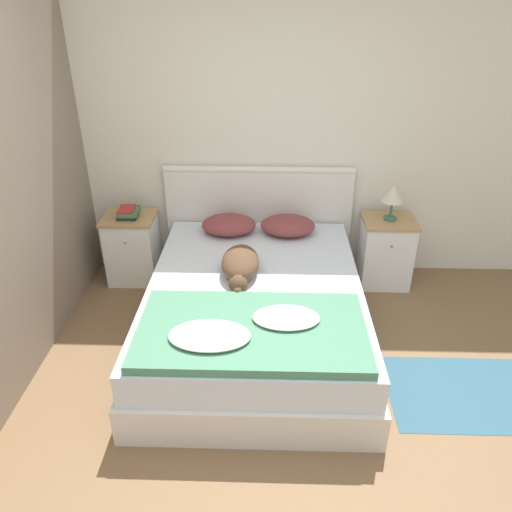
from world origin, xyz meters
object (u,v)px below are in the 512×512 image
pillow_left (229,225)px  book_stack (128,213)px  pillow_right (288,225)px  dog (240,264)px  bed (255,311)px  nightstand_left (133,248)px  table_lamp (393,195)px  nightstand_right (385,251)px

pillow_left → book_stack: bearing=178.3°
pillow_right → dog: (-0.36, -0.70, 0.01)m
bed → nightstand_left: 1.41m
bed → nightstand_left: (-1.12, 0.85, 0.07)m
bed → pillow_left: bearing=107.2°
book_stack → table_lamp: size_ratio=0.71×
dog → table_lamp: size_ratio=2.18×
book_stack → bed: bearing=-36.9°
nightstand_right → table_lamp: table_lamp is taller
bed → nightstand_left: size_ratio=3.39×
bed → book_stack: size_ratio=9.72×
book_stack → pillow_left: bearing=-1.7°
nightstand_right → pillow_left: bearing=-178.4°
pillow_left → table_lamp: (1.37, 0.04, 0.27)m
nightstand_right → pillow_left: 1.39m
book_stack → table_lamp: table_lamp is taller
pillow_right → table_lamp: table_lamp is taller
pillow_left → table_lamp: size_ratio=1.53×
nightstand_left → pillow_right: pillow_right is taller
nightstand_right → table_lamp: 0.53m
dog → table_lamp: (1.23, 0.75, 0.26)m
nightstand_left → pillow_left: size_ratio=1.33×
bed → table_lamp: table_lamp is taller
pillow_right → pillow_left: bearing=180.0°
pillow_right → dog: dog is taller
bed → nightstand_left: bearing=142.7°
nightstand_left → dog: size_ratio=0.93×
table_lamp → nightstand_right: bearing=-90.0°
table_lamp → bed: bearing=-142.6°
pillow_left → pillow_right: bearing=0.0°
pillow_left → pillow_right: same height
pillow_left → table_lamp: bearing=1.8°
nightstand_right → pillow_left: pillow_left is taller
bed → pillow_left: 0.91m
nightstand_left → pillow_right: bearing=-1.6°
nightstand_left → table_lamp: table_lamp is taller
nightstand_left → bed: bearing=-37.3°
bed → nightstand_right: 1.41m
dog → book_stack: book_stack is taller
nightstand_right → book_stack: book_stack is taller
nightstand_left → dog: bearing=-36.4°
pillow_left → bed: bearing=-72.8°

